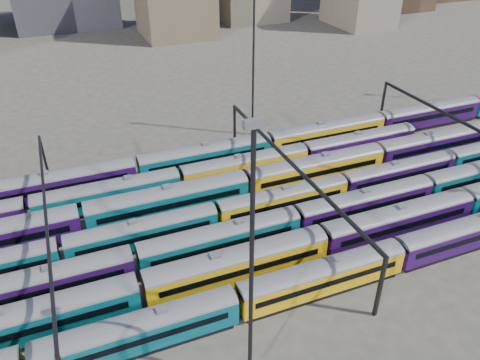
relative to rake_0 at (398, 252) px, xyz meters
name	(u,v)px	position (x,y,z in m)	size (l,w,h in m)	color
ground	(219,228)	(-16.42, 15.00, -2.56)	(500.00, 500.00, 0.00)	#3F3B35
rake_0	(398,252)	(0.00, 0.00, 0.00)	(118.80, 2.90, 4.87)	black
rake_1	(238,262)	(-17.79, 5.00, 0.23)	(107.52, 3.15, 5.31)	black
rake_2	(135,259)	(-28.23, 10.00, 0.07)	(122.04, 2.98, 5.01)	black
rake_3	(283,198)	(-7.20, 15.00, -0.11)	(94.86, 2.78, 4.67)	black
rake_4	(82,217)	(-32.93, 20.00, 0.32)	(133.50, 3.25, 5.49)	black
rake_5	(108,192)	(-29.03, 25.00, 0.07)	(101.38, 2.97, 5.00)	black
rake_6	(269,142)	(-2.33, 30.00, 0.25)	(130.04, 3.17, 5.35)	black
gantry_1	(47,220)	(-36.42, 15.00, 4.23)	(0.35, 40.35, 8.03)	black
gantry_2	(290,169)	(-6.42, 15.00, 4.23)	(0.35, 40.35, 8.03)	black
gantry_3	(467,132)	(23.58, 15.00, 4.23)	(0.35, 40.35, 8.03)	black
mast_2	(252,261)	(-21.42, -7.00, 11.41)	(1.40, 0.50, 25.60)	black
mast_3	(253,59)	(-1.42, 39.00, 11.41)	(1.40, 0.50, 25.60)	black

